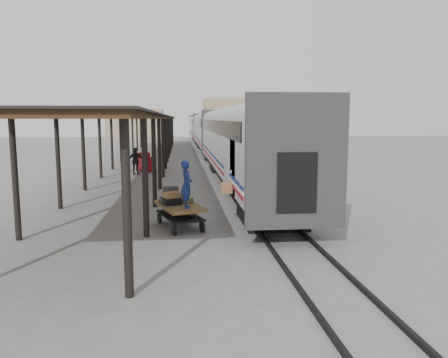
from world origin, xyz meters
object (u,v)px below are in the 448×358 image
Objects in this scene: porter at (187,184)px; pedestrian at (136,161)px; baggage_cart at (180,210)px; luggage_tug at (145,163)px.

porter is 16.45m from pedestrian.
luggage_tug is (-2.59, 17.35, -0.02)m from baggage_cart.
baggage_cart is 15.75m from pedestrian.
porter is (2.84, -18.00, 1.05)m from luggage_tug.
baggage_cart is at bearing -105.83° from luggage_tug.
luggage_tug is 1.10× the size of porter.
porter is 0.86× the size of pedestrian.
baggage_cart is 1.63× the size of porter.
luggage_tug reaches higher than baggage_cart.
pedestrian is (-3.07, 15.44, 0.31)m from baggage_cart.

